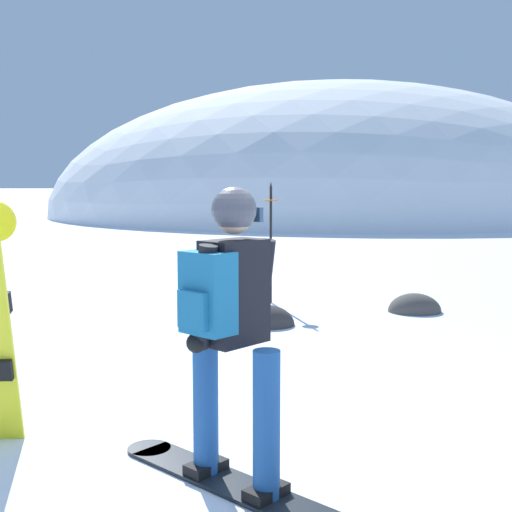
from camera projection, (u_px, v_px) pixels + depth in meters
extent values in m
plane|color=white|center=(289.00, 455.00, 4.34)|extent=(300.00, 300.00, 0.00)
ellipsoid|color=white|center=(336.00, 214.00, 35.27)|extent=(29.00, 26.10, 13.26)
cube|color=black|center=(235.00, 486.00, 3.88)|extent=(1.31, 1.29, 0.02)
cylinder|color=black|center=(149.00, 449.00, 4.41)|extent=(0.28, 0.28, 0.02)
cube|color=black|center=(206.00, 467.00, 4.04)|extent=(0.28, 0.28, 0.06)
cube|color=black|center=(266.00, 492.00, 3.71)|extent=(0.28, 0.28, 0.06)
cylinder|color=#235699|center=(206.00, 405.00, 4.00)|extent=(0.15, 0.15, 0.82)
cylinder|color=#235699|center=(266.00, 425.00, 3.67)|extent=(0.15, 0.15, 0.82)
cube|color=black|center=(234.00, 292.00, 3.76)|extent=(0.41, 0.41, 0.58)
cylinder|color=black|center=(204.00, 297.00, 3.59)|extent=(0.20, 0.20, 0.57)
cylinder|color=black|center=(262.00, 287.00, 3.92)|extent=(0.20, 0.20, 0.57)
sphere|color=black|center=(196.00, 343.00, 3.63)|extent=(0.11, 0.11, 0.11)
sphere|color=black|center=(259.00, 328.00, 3.99)|extent=(0.11, 0.11, 0.11)
cube|color=teal|center=(208.00, 293.00, 3.61)|extent=(0.33, 0.32, 0.44)
cube|color=teal|center=(194.00, 310.00, 3.54)|extent=(0.19, 0.18, 0.20)
sphere|color=beige|center=(234.00, 215.00, 3.71)|extent=(0.21, 0.21, 0.21)
sphere|color=#4C4C56|center=(234.00, 210.00, 3.71)|extent=(0.25, 0.25, 0.25)
cube|color=navy|center=(250.00, 214.00, 3.80)|extent=(0.14, 0.14, 0.08)
cylinder|color=black|center=(271.00, 245.00, 9.67)|extent=(0.04, 0.04, 1.65)
cylinder|color=orange|center=(271.00, 200.00, 9.60)|extent=(0.20, 0.20, 0.02)
cone|color=black|center=(271.00, 184.00, 9.58)|extent=(0.04, 0.04, 0.08)
ellipsoid|color=#4C4742|center=(415.00, 312.00, 9.09)|extent=(0.71, 0.60, 0.50)
ellipsoid|color=#383333|center=(266.00, 325.00, 8.25)|extent=(0.70, 0.59, 0.49)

